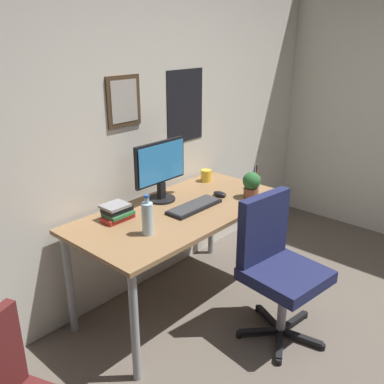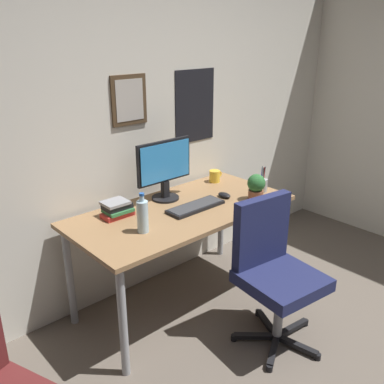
# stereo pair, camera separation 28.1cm
# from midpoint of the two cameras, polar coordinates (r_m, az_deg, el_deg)

# --- Properties ---
(wall_back) EXTENTS (4.40, 0.10, 2.60)m
(wall_back) POSITION_cam_midpoint_polar(r_m,az_deg,el_deg) (3.14, -3.39, 9.68)
(wall_back) COLOR silver
(wall_back) RESTS_ON ground_plane
(desk) EXTENTS (1.57, 0.76, 0.76)m
(desk) POSITION_cam_midpoint_polar(r_m,az_deg,el_deg) (2.96, 1.42, -3.68)
(desk) COLOR #936D47
(desk) RESTS_ON ground_plane
(office_chair) EXTENTS (0.57, 0.57, 0.95)m
(office_chair) POSITION_cam_midpoint_polar(r_m,az_deg,el_deg) (2.77, 13.78, -9.68)
(office_chair) COLOR #1E234C
(office_chair) RESTS_ON ground_plane
(monitor) EXTENTS (0.46, 0.20, 0.43)m
(monitor) POSITION_cam_midpoint_polar(r_m,az_deg,el_deg) (3.02, -1.07, 3.27)
(monitor) COLOR black
(monitor) RESTS_ON desk
(keyboard) EXTENTS (0.43, 0.15, 0.03)m
(keyboard) POSITION_cam_midpoint_polar(r_m,az_deg,el_deg) (2.93, 3.17, -2.05)
(keyboard) COLOR black
(keyboard) RESTS_ON desk
(computer_mouse) EXTENTS (0.06, 0.11, 0.04)m
(computer_mouse) POSITION_cam_midpoint_polar(r_m,az_deg,el_deg) (3.14, 6.93, -0.47)
(computer_mouse) COLOR black
(computer_mouse) RESTS_ON desk
(water_bottle) EXTENTS (0.07, 0.07, 0.25)m
(water_bottle) POSITION_cam_midpoint_polar(r_m,az_deg,el_deg) (2.56, -3.55, -3.29)
(water_bottle) COLOR silver
(water_bottle) RESTS_ON desk
(coffee_mug_near) EXTENTS (0.12, 0.09, 0.10)m
(coffee_mug_near) POSITION_cam_midpoint_polar(r_m,az_deg,el_deg) (3.45, 5.42, 2.10)
(coffee_mug_near) COLOR yellow
(coffee_mug_near) RESTS_ON desk
(potted_plant) EXTENTS (0.13, 0.13, 0.20)m
(potted_plant) POSITION_cam_midpoint_polar(r_m,az_deg,el_deg) (3.10, 11.19, 0.71)
(potted_plant) COLOR brown
(potted_plant) RESTS_ON desk
(pen_cup) EXTENTS (0.07, 0.07, 0.20)m
(pen_cup) POSITION_cam_midpoint_polar(r_m,az_deg,el_deg) (3.29, 11.92, 0.95)
(pen_cup) COLOR #9EA0A5
(pen_cup) RESTS_ON desk
(book_stack_left) EXTENTS (0.21, 0.15, 0.10)m
(book_stack_left) POSITION_cam_midpoint_polar(r_m,az_deg,el_deg) (2.81, -7.25, -2.33)
(book_stack_left) COLOR #B22D28
(book_stack_left) RESTS_ON desk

